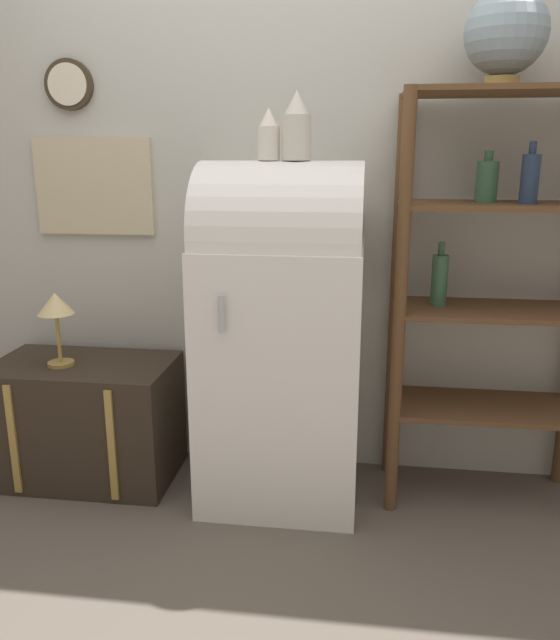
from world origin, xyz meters
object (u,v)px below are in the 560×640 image
object	(u,v)px
globe	(506,33)
desk_lamp	(56,309)
vase_left	(269,136)
vase_center	(297,128)
refrigerator	(282,330)
suitcase_trunk	(86,420)

from	to	relation	value
globe	desk_lamp	world-z (taller)	globe
vase_left	vase_center	world-z (taller)	vase_center
refrigerator	desk_lamp	bearing A→B (deg)	-178.66
globe	desk_lamp	size ratio (longest dim) A/B	1.06
refrigerator	vase_left	size ratio (longest dim) A/B	7.30
globe	refrigerator	bearing A→B (deg)	-173.77
refrigerator	vase_left	world-z (taller)	vase_left
refrigerator	vase_center	xyz separation A→B (m)	(0.06, -0.00, 0.78)
vase_center	vase_left	bearing A→B (deg)	177.92
refrigerator	vase_left	distance (m)	0.75
suitcase_trunk	globe	distance (m)	2.28
globe	suitcase_trunk	bearing A→B (deg)	-177.71
suitcase_trunk	vase_left	world-z (taller)	vase_left
refrigerator	suitcase_trunk	world-z (taller)	refrigerator
suitcase_trunk	desk_lamp	xyz separation A→B (m)	(-0.07, -0.04, 0.51)
globe	vase_center	distance (m)	0.81
suitcase_trunk	desk_lamp	bearing A→B (deg)	-149.92
vase_left	desk_lamp	bearing A→B (deg)	-178.40
vase_left	vase_center	distance (m)	0.11
suitcase_trunk	vase_left	size ratio (longest dim) A/B	4.10
globe	vase_center	size ratio (longest dim) A/B	1.34
suitcase_trunk	vase_left	distance (m)	1.46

